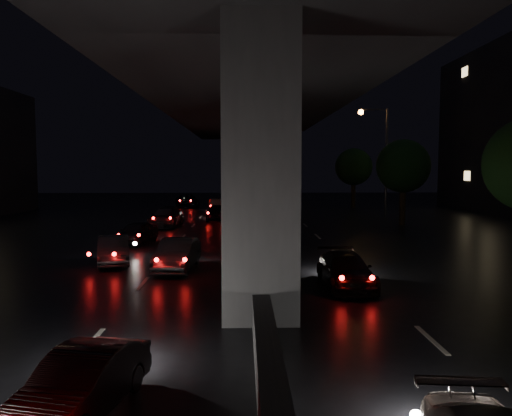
{
  "coord_description": "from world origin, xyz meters",
  "views": [
    {
      "loc": [
        -0.45,
        -23.41,
        4.05
      ],
      "look_at": [
        0.27,
        4.3,
        1.85
      ],
      "focal_mm": 35.0,
      "sensor_mm": 36.0,
      "label": 1
    }
  ],
  "objects": [
    {
      "name": "ground",
      "position": [
        0.0,
        0.0,
        0.0
      ],
      "size": [
        120.0,
        120.0,
        0.0
      ],
      "primitive_type": "plane",
      "color": "black",
      "rests_on": "ground"
    },
    {
      "name": "tree_d",
      "position": [
        11.0,
        28.0,
        4.2
      ],
      "size": [
        3.8,
        3.8,
        6.12
      ],
      "color": "black",
      "rests_on": "ground"
    },
    {
      "name": "streetlight_far",
      "position": [
        10.97,
        18.0,
        5.66
      ],
      "size": [
        2.52,
        0.44,
        9.0
      ],
      "color": "#2D2D33",
      "rests_on": "ground"
    },
    {
      "name": "car_1",
      "position": [
        -3.12,
        -15.4,
        0.53
      ],
      "size": [
        1.77,
        3.38,
        1.06
      ],
      "primitive_type": "imported",
      "rotation": [
        0.0,
        0.0,
        -0.21
      ],
      "color": "black",
      "rests_on": "ground"
    },
    {
      "name": "car_8",
      "position": [
        -2.52,
        15.38,
        0.64
      ],
      "size": [
        1.51,
        3.73,
        1.27
      ],
      "primitive_type": "imported",
      "rotation": [
        0.0,
        0.0,
        -0.0
      ],
      "color": "black",
      "rests_on": "ground"
    },
    {
      "name": "viaduct",
      "position": [
        0.0,
        5.0,
        8.34
      ],
      "size": [
        12.0,
        80.0,
        10.5
      ],
      "color": "#363639",
      "rests_on": "ground"
    },
    {
      "name": "car_9",
      "position": [
        -2.81,
        22.59,
        0.61
      ],
      "size": [
        1.98,
        3.89,
        1.22
      ],
      "primitive_type": "imported",
      "rotation": [
        0.0,
        0.0,
        0.19
      ],
      "color": "#5A564E",
      "rests_on": "ground"
    },
    {
      "name": "car_6",
      "position": [
        -6.19,
        3.35,
        0.6
      ],
      "size": [
        2.09,
        3.73,
        1.2
      ],
      "primitive_type": "imported",
      "rotation": [
        0.0,
        0.0,
        -0.2
      ],
      "color": "black",
      "rests_on": "ground"
    },
    {
      "name": "car_7",
      "position": [
        -5.8,
        11.32,
        0.67
      ],
      "size": [
        2.23,
        4.73,
        1.33
      ],
      "primitive_type": "imported",
      "rotation": [
        0.0,
        0.0,
        -0.08
      ],
      "color": "black",
      "rests_on": "ground"
    },
    {
      "name": "car_10",
      "position": [
        -2.69,
        27.27,
        0.53
      ],
      "size": [
        2.15,
        3.97,
        1.06
      ],
      "primitive_type": "imported",
      "rotation": [
        0.0,
        0.0,
        -0.11
      ],
      "color": "black",
      "rests_on": "ground"
    },
    {
      "name": "car_4",
      "position": [
        -6.0,
        -2.19,
        0.59
      ],
      "size": [
        2.1,
        3.77,
        1.18
      ],
      "primitive_type": "imported",
      "rotation": [
        0.0,
        0.0,
        0.25
      ],
      "color": "black",
      "rests_on": "ground"
    },
    {
      "name": "tree_c",
      "position": [
        11.0,
        12.0,
        4.2
      ],
      "size": [
        3.8,
        3.8,
        6.12
      ],
      "color": "black",
      "rests_on": "ground"
    },
    {
      "name": "car_5",
      "position": [
        -3.09,
        -3.58,
        0.62
      ],
      "size": [
        1.59,
        3.84,
        1.24
      ],
      "primitive_type": "imported",
      "rotation": [
        0.0,
        0.0,
        -0.08
      ],
      "color": "black",
      "rests_on": "ground"
    },
    {
      "name": "car_3",
      "position": [
        3.06,
        -6.62,
        0.57
      ],
      "size": [
        1.63,
        3.92,
        1.13
      ],
      "primitive_type": "imported",
      "rotation": [
        0.0,
        0.0,
        0.01
      ],
      "color": "black",
      "rests_on": "ground"
    },
    {
      "name": "car_11",
      "position": [
        -6.32,
        29.22,
        0.66
      ],
      "size": [
        3.12,
        5.13,
        1.33
      ],
      "primitive_type": "imported",
      "rotation": [
        0.0,
        0.0,
        0.2
      ],
      "color": "black",
      "rests_on": "ground"
    },
    {
      "name": "median_barrier",
      "position": [
        0.0,
        5.0,
        0.42
      ],
      "size": [
        0.45,
        70.0,
        0.85
      ],
      "primitive_type": "cube",
      "color": "#363639",
      "rests_on": "ground"
    }
  ]
}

